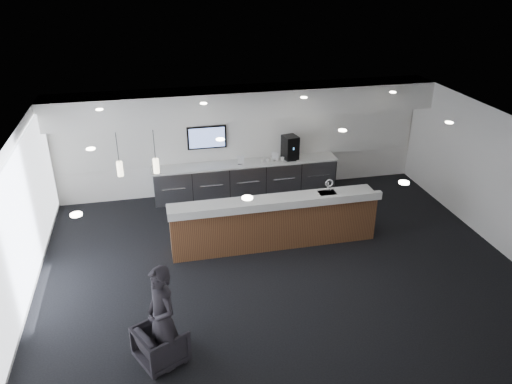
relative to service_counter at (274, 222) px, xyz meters
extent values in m
plane|color=black|center=(-0.11, -0.92, -0.58)|extent=(10.00, 10.00, 0.00)
cube|color=black|center=(-0.11, -0.92, 2.42)|extent=(10.00, 8.00, 0.02)
cube|color=white|center=(-0.11, 3.08, 0.92)|extent=(10.00, 0.02, 3.00)
cube|color=white|center=(-5.11, -0.92, 0.92)|extent=(0.02, 8.00, 3.00)
cube|color=white|center=(4.89, -0.92, 0.92)|extent=(0.02, 8.00, 3.00)
cube|color=white|center=(-0.11, 2.63, 2.07)|extent=(10.00, 0.90, 0.70)
cube|color=white|center=(-0.11, 3.05, 1.02)|extent=(9.80, 0.06, 1.40)
cube|color=silver|center=(-5.07, -0.92, 0.92)|extent=(0.04, 7.36, 2.55)
cube|color=gray|center=(-0.11, 2.72, -0.13)|extent=(5.00, 0.60, 0.90)
cube|color=silver|center=(-0.11, 2.72, 0.35)|extent=(5.06, 0.66, 0.05)
cylinder|color=silver|center=(-2.11, 2.40, -0.08)|extent=(0.60, 0.02, 0.02)
cylinder|color=silver|center=(-1.11, 2.40, -0.08)|extent=(0.60, 0.02, 0.02)
cylinder|color=silver|center=(-0.11, 2.40, -0.08)|extent=(0.60, 0.02, 0.02)
cylinder|color=silver|center=(0.89, 2.40, -0.08)|extent=(0.60, 0.02, 0.02)
cylinder|color=silver|center=(1.89, 2.40, -0.08)|extent=(0.60, 0.02, 0.02)
cube|color=black|center=(-1.11, 2.99, 1.07)|extent=(1.05, 0.07, 0.62)
cube|color=blue|center=(-1.11, 2.95, 1.07)|extent=(0.95, 0.01, 0.54)
cylinder|color=beige|center=(-2.51, -0.12, 1.67)|extent=(0.12, 0.12, 0.30)
cylinder|color=beige|center=(-3.21, -0.12, 1.67)|extent=(0.12, 0.12, 0.30)
cube|color=#4E2B1A|center=(0.00, 0.01, -0.05)|extent=(4.68, 0.67, 1.05)
cube|color=silver|center=(0.00, 0.01, 0.50)|extent=(4.76, 0.76, 0.06)
cube|color=silver|center=(0.00, -0.36, 0.59)|extent=(4.75, 0.14, 0.18)
cylinder|color=silver|center=(1.28, 0.12, 0.67)|extent=(0.04, 0.04, 0.28)
torus|color=silver|center=(1.28, 0.06, 0.81)|extent=(0.19, 0.03, 0.19)
cube|color=black|center=(1.14, 2.76, 0.70)|extent=(0.45, 0.48, 0.65)
cube|color=silver|center=(1.14, 2.53, 0.38)|extent=(0.23, 0.12, 0.02)
cube|color=silver|center=(-0.26, 2.63, 0.49)|extent=(0.18, 0.06, 0.24)
cube|color=silver|center=(0.70, 2.66, 0.50)|extent=(0.19, 0.07, 0.25)
imported|color=black|center=(-2.71, -3.16, -0.24)|extent=(0.99, 0.98, 0.68)
imported|color=black|center=(-2.65, -3.24, 0.35)|extent=(0.70, 0.80, 1.85)
imported|color=white|center=(1.32, 2.64, 0.42)|extent=(0.10, 0.10, 0.10)
imported|color=white|center=(1.18, 2.64, 0.42)|extent=(0.14, 0.14, 0.10)
imported|color=white|center=(1.04, 2.64, 0.42)|extent=(0.13, 0.13, 0.10)
imported|color=white|center=(0.90, 2.64, 0.42)|extent=(0.13, 0.13, 0.10)
imported|color=white|center=(0.76, 2.64, 0.42)|extent=(0.14, 0.14, 0.10)
imported|color=white|center=(0.62, 2.64, 0.42)|extent=(0.11, 0.11, 0.10)
imported|color=white|center=(0.48, 2.64, 0.42)|extent=(0.14, 0.14, 0.10)
imported|color=white|center=(0.34, 2.64, 0.42)|extent=(0.12, 0.12, 0.10)
camera|label=1|loc=(-2.54, -9.57, 5.50)|focal=35.00mm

